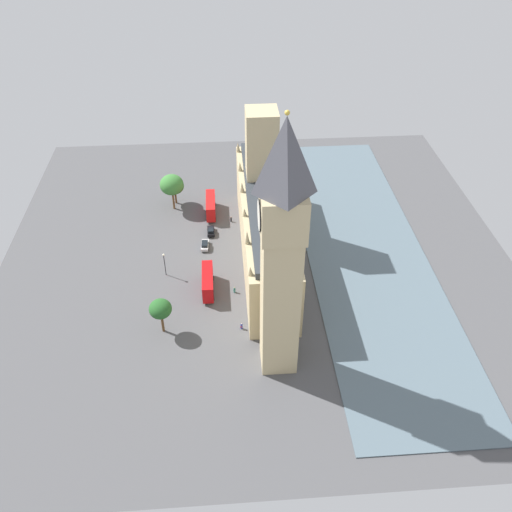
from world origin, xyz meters
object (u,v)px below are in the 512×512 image
pedestrian_leading (242,326)px  clock_tower (282,254)px  car_black_opposite_hall (211,231)px  street_lamp_slot_10 (164,260)px  plane_tree_under_trees (172,185)px  car_silver_by_river_gate (205,245)px  double_decker_bus_corner (208,281)px  parliament_building (264,219)px  pedestrian_trailing (231,219)px  plane_tree_kerbside (175,186)px  double_decker_bus_near_tower (211,206)px  pedestrian_far_end (234,290)px  plane_tree_midblock (160,309)px

pedestrian_leading → clock_tower: bearing=152.2°
car_black_opposite_hall → pedestrian_leading: bearing=-80.6°
clock_tower → street_lamp_slot_10: bearing=-49.9°
plane_tree_under_trees → street_lamp_slot_10: (0.66, 29.06, -3.35)m
car_silver_by_river_gate → double_decker_bus_corner: bearing=-84.0°
parliament_building → pedestrian_trailing: (7.87, -13.77, -9.11)m
pedestrian_trailing → plane_tree_kerbside: (15.51, -10.59, 4.88)m
pedestrian_leading → pedestrian_trailing: pedestrian_trailing is taller
plane_tree_kerbside → double_decker_bus_near_tower: bearing=148.3°
parliament_building → plane_tree_under_trees: size_ratio=5.39×
pedestrian_trailing → car_silver_by_river_gate: bearing=136.2°
pedestrian_far_end → clock_tower: bearing=170.1°
parliament_building → street_lamp_slot_10: parliament_building is taller
pedestrian_leading → street_lamp_slot_10: street_lamp_slot_10 is taller
double_decker_bus_near_tower → car_black_opposite_hall: size_ratio=2.39×
double_decker_bus_near_tower → plane_tree_kerbside: (10.05, -6.19, 2.99)m
double_decker_bus_corner → pedestrian_trailing: size_ratio=6.42×
plane_tree_midblock → pedestrian_leading: bearing=178.1°
parliament_building → car_black_opposite_hall: 18.28m
pedestrian_trailing → street_lamp_slot_10: bearing=130.7°
clock_tower → street_lamp_slot_10: size_ratio=8.36×
plane_tree_kerbside → street_lamp_slot_10: bearing=88.0°
parliament_building → car_silver_by_river_gate: 17.68m
pedestrian_far_end → car_black_opposite_hall: bearing=-17.5°
pedestrian_leading → pedestrian_far_end: bearing=-58.5°
car_black_opposite_hall → plane_tree_kerbside: size_ratio=0.56×
pedestrian_far_end → plane_tree_kerbside: 42.58m
car_black_opposite_hall → plane_tree_under_trees: 17.94m
pedestrian_trailing → plane_tree_midblock: 43.58m
car_black_opposite_hall → pedestrian_far_end: (-5.34, 23.62, -0.16)m
clock_tower → pedestrian_leading: 29.56m
pedestrian_far_end → plane_tree_midblock: size_ratio=0.19×
double_decker_bus_near_tower → pedestrian_trailing: double_decker_bus_near_tower is taller
double_decker_bus_near_tower → plane_tree_kerbside: plane_tree_kerbside is taller
plane_tree_midblock → plane_tree_under_trees: 47.78m
parliament_building → plane_tree_midblock: parliament_building is taller
pedestrian_trailing → plane_tree_midblock: bearing=146.7°
double_decker_bus_corner → double_decker_bus_near_tower: bearing=-92.0°
double_decker_bus_corner → plane_tree_under_trees: plane_tree_under_trees is taller
clock_tower → street_lamp_slot_10: 44.31m
clock_tower → plane_tree_kerbside: bearing=-69.1°
car_silver_by_river_gate → plane_tree_midblock: size_ratio=0.53×
car_silver_by_river_gate → plane_tree_kerbside: (8.34, -21.91, 4.73)m
pedestrian_far_end → plane_tree_kerbside: bearing=-9.1°
plane_tree_midblock → plane_tree_kerbside: bearing=-90.6°
plane_tree_kerbside → car_black_opposite_hall: bearing=122.1°
clock_tower → plane_tree_under_trees: clock_tower is taller
car_black_opposite_hall → plane_tree_midblock: plane_tree_midblock is taller
pedestrian_trailing → plane_tree_under_trees: 19.05m
pedestrian_leading → street_lamp_slot_10: 26.21m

